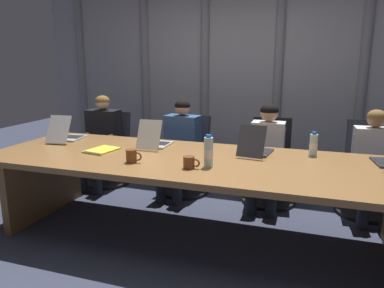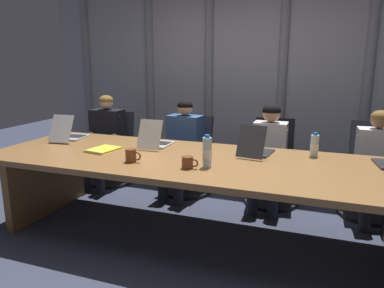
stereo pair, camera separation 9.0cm
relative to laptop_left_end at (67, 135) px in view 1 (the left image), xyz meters
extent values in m
plane|color=#383D51|center=(1.52, -0.27, -0.79)|extent=(12.03, 12.03, 0.00)
cube|color=olive|center=(1.52, -0.27, -0.08)|extent=(3.77, 1.26, 0.05)
cube|color=black|center=(1.52, -0.27, -0.14)|extent=(3.20, 0.10, 0.06)
cube|color=brown|center=(-0.11, -0.27, -0.45)|extent=(0.08, 1.07, 0.68)
cube|color=#9999A0|center=(1.52, 1.82, 0.76)|extent=(6.01, 0.10, 3.10)
cylinder|color=gray|center=(-1.01, 1.77, 0.76)|extent=(0.12, 0.12, 3.04)
cylinder|color=gray|center=(0.08, 1.77, 0.76)|extent=(0.12, 0.12, 3.04)
cylinder|color=gray|center=(0.99, 1.77, 0.76)|extent=(0.12, 0.12, 3.04)
cylinder|color=gray|center=(1.99, 1.77, 0.76)|extent=(0.12, 0.12, 3.04)
cylinder|color=gray|center=(3.00, 1.77, 0.76)|extent=(0.12, 0.12, 3.04)
cube|color=#BCBCC1|center=(-0.01, 0.07, -0.05)|extent=(0.27, 0.34, 0.02)
cube|color=black|center=(-0.01, 0.10, -0.04)|extent=(0.22, 0.19, 0.00)
cube|color=#BCBCC1|center=(0.02, -0.15, 0.09)|extent=(0.25, 0.18, 0.26)
cube|color=black|center=(0.02, -0.15, 0.10)|extent=(0.22, 0.15, 0.23)
cube|color=beige|center=(1.01, 0.08, -0.05)|extent=(0.23, 0.30, 0.02)
cube|color=black|center=(1.01, 0.11, -0.04)|extent=(0.20, 0.17, 0.00)
cube|color=beige|center=(1.01, -0.12, 0.10)|extent=(0.23, 0.12, 0.27)
cube|color=black|center=(1.01, -0.12, 0.10)|extent=(0.21, 0.10, 0.24)
cube|color=#2D2D33|center=(1.99, 0.10, -0.05)|extent=(0.27, 0.33, 0.02)
cube|color=black|center=(2.00, 0.12, -0.04)|extent=(0.22, 0.19, 0.00)
cube|color=#2D2D33|center=(1.97, -0.11, 0.10)|extent=(0.25, 0.15, 0.27)
cube|color=black|center=(1.97, -0.10, 0.10)|extent=(0.22, 0.13, 0.24)
cube|color=#2D2D38|center=(-0.03, 0.79, -0.38)|extent=(0.51, 0.51, 0.08)
cube|color=#2D2D38|center=(-0.02, 1.00, -0.11)|extent=(0.44, 0.15, 0.47)
cylinder|color=#262628|center=(-0.03, 0.79, -0.59)|extent=(0.05, 0.05, 0.32)
cylinder|color=black|center=(-0.03, 0.79, -0.77)|extent=(0.60, 0.60, 0.04)
cube|color=#2D2D38|center=(1.03, 0.79, -0.38)|extent=(0.55, 0.55, 0.08)
cube|color=#2D2D38|center=(1.07, 1.00, -0.11)|extent=(0.45, 0.19, 0.47)
cylinder|color=#262628|center=(1.03, 0.79, -0.59)|extent=(0.05, 0.05, 0.32)
cylinder|color=black|center=(1.03, 0.79, -0.77)|extent=(0.60, 0.60, 0.04)
cube|color=black|center=(2.04, 0.79, -0.38)|extent=(0.52, 0.52, 0.08)
cube|color=black|center=(2.02, 1.00, -0.10)|extent=(0.44, 0.15, 0.49)
cylinder|color=#262628|center=(2.04, 0.79, -0.59)|extent=(0.05, 0.05, 0.32)
cylinder|color=black|center=(2.04, 0.79, -0.77)|extent=(0.60, 0.60, 0.04)
cube|color=#2D2D38|center=(3.04, 0.79, -0.38)|extent=(0.49, 0.49, 0.08)
cube|color=#2D2D38|center=(3.03, 1.01, -0.09)|extent=(0.44, 0.13, 0.51)
cylinder|color=#262628|center=(3.04, 0.79, -0.59)|extent=(0.05, 0.05, 0.32)
cylinder|color=black|center=(3.04, 0.79, -0.77)|extent=(0.60, 0.60, 0.04)
cube|color=black|center=(-0.04, 0.77, -0.09)|extent=(0.41, 0.23, 0.52)
sphere|color=beige|center=(-0.04, 0.77, 0.26)|extent=(0.18, 0.18, 0.18)
ellipsoid|color=olive|center=(-0.04, 0.77, 0.29)|extent=(0.18, 0.18, 0.13)
cylinder|color=black|center=(0.14, 0.77, -0.02)|extent=(0.07, 0.14, 0.27)
cylinder|color=beige|center=(0.14, 0.56, -0.14)|extent=(0.07, 0.30, 0.06)
cylinder|color=black|center=(-0.21, 0.76, -0.02)|extent=(0.07, 0.14, 0.27)
cylinder|color=beige|center=(-0.20, 0.55, -0.14)|extent=(0.07, 0.30, 0.06)
cylinder|color=#262833|center=(0.07, 0.57, -0.37)|extent=(0.14, 0.40, 0.13)
cylinder|color=#262833|center=(0.07, 0.39, -0.58)|extent=(0.11, 0.11, 0.42)
cylinder|color=#262833|center=(-0.13, 0.56, -0.37)|extent=(0.14, 0.40, 0.13)
cylinder|color=#262833|center=(-0.13, 0.38, -0.58)|extent=(0.11, 0.11, 0.42)
cube|color=#335184|center=(1.02, 0.77, -0.10)|extent=(0.41, 0.25, 0.50)
sphere|color=tan|center=(1.02, 0.77, 0.24)|extent=(0.18, 0.18, 0.18)
ellipsoid|color=black|center=(1.02, 0.77, 0.27)|extent=(0.18, 0.18, 0.13)
cylinder|color=#335184|center=(1.19, 0.75, -0.04)|extent=(0.08, 0.14, 0.27)
cylinder|color=tan|center=(1.17, 0.54, -0.16)|extent=(0.09, 0.30, 0.06)
cylinder|color=#335184|center=(0.86, 0.78, -0.04)|extent=(0.08, 0.14, 0.27)
cylinder|color=tan|center=(0.84, 0.57, -0.16)|extent=(0.09, 0.30, 0.06)
cylinder|color=#262833|center=(1.11, 0.56, -0.37)|extent=(0.16, 0.41, 0.13)
cylinder|color=#262833|center=(1.09, 0.38, -0.58)|extent=(0.11, 0.11, 0.42)
cylinder|color=#262833|center=(0.91, 0.57, -0.37)|extent=(0.16, 0.41, 0.13)
cylinder|color=#262833|center=(0.89, 0.39, -0.58)|extent=(0.11, 0.11, 0.42)
cube|color=silver|center=(2.01, 0.77, -0.11)|extent=(0.35, 0.22, 0.47)
sphere|color=tan|center=(2.01, 0.77, 0.23)|extent=(0.19, 0.19, 0.19)
ellipsoid|color=black|center=(2.01, 0.77, 0.25)|extent=(0.20, 0.20, 0.14)
cylinder|color=silver|center=(2.15, 0.77, -0.06)|extent=(0.07, 0.14, 0.27)
cylinder|color=tan|center=(2.16, 0.56, -0.18)|extent=(0.07, 0.30, 0.06)
cylinder|color=silver|center=(1.86, 0.76, -0.06)|extent=(0.07, 0.14, 0.27)
cylinder|color=tan|center=(1.87, 0.55, -0.18)|extent=(0.07, 0.30, 0.06)
cylinder|color=#262833|center=(2.11, 0.57, -0.37)|extent=(0.13, 0.40, 0.13)
cylinder|color=#262833|center=(2.11, 0.39, -0.58)|extent=(0.11, 0.11, 0.42)
cylinder|color=#262833|center=(1.91, 0.56, -0.37)|extent=(0.13, 0.40, 0.13)
cylinder|color=#262833|center=(1.91, 0.38, -0.58)|extent=(0.11, 0.11, 0.42)
cube|color=silver|center=(3.05, 0.77, -0.11)|extent=(0.39, 0.24, 0.47)
sphere|color=#8C6647|center=(3.05, 0.77, 0.22)|extent=(0.18, 0.18, 0.18)
ellipsoid|color=olive|center=(3.05, 0.77, 0.24)|extent=(0.18, 0.18, 0.13)
cylinder|color=silver|center=(2.89, 0.76, -0.07)|extent=(0.08, 0.14, 0.27)
cylinder|color=#8C6647|center=(2.90, 0.55, -0.18)|extent=(0.08, 0.30, 0.06)
cylinder|color=#262833|center=(2.96, 0.56, -0.37)|extent=(0.15, 0.41, 0.13)
cylinder|color=#262833|center=(2.97, 0.38, -0.58)|extent=(0.11, 0.11, 0.42)
cylinder|color=silver|center=(1.69, -0.47, 0.06)|extent=(0.07, 0.07, 0.24)
cylinder|color=white|center=(1.69, -0.47, 0.05)|extent=(0.07, 0.07, 0.07)
cylinder|color=blue|center=(1.69, -0.47, 0.19)|extent=(0.04, 0.04, 0.02)
cylinder|color=silver|center=(2.48, 0.16, 0.04)|extent=(0.07, 0.07, 0.19)
cylinder|color=white|center=(2.48, 0.16, 0.03)|extent=(0.07, 0.07, 0.06)
cylinder|color=blue|center=(2.48, 0.16, 0.15)|extent=(0.04, 0.04, 0.02)
cylinder|color=brown|center=(1.05, -0.55, 0.00)|extent=(0.09, 0.09, 0.11)
torus|color=brown|center=(1.10, -0.55, 0.00)|extent=(0.08, 0.01, 0.08)
cylinder|color=brown|center=(1.56, -0.56, -0.01)|extent=(0.09, 0.09, 0.10)
torus|color=brown|center=(1.61, -0.56, -0.01)|extent=(0.07, 0.01, 0.07)
cube|color=yellow|center=(0.60, -0.29, -0.05)|extent=(0.27, 0.33, 0.02)
cylinder|color=silver|center=(0.60, -0.44, -0.03)|extent=(0.21, 0.05, 0.01)
camera|label=1|loc=(2.45, -3.15, 0.77)|focal=33.96mm
camera|label=2|loc=(2.53, -3.12, 0.77)|focal=33.96mm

